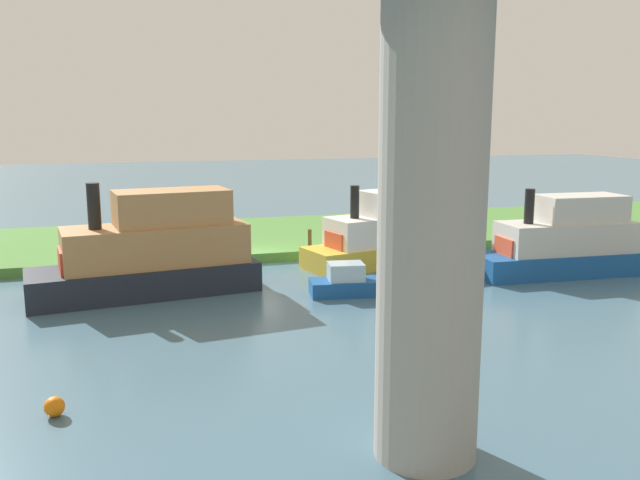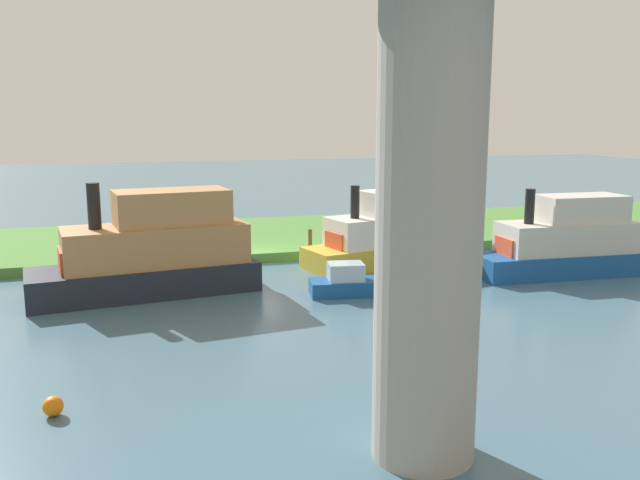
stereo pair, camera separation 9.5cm
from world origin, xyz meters
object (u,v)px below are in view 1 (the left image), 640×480
bridge_pylon (431,222)px  houseboat_blue (152,252)px  person_on_bank (135,243)px  riverboat_paddlewheel (355,283)px  marker_buoy (54,407)px  pontoon_yellow (386,234)px  mooring_post (310,239)px  skiff_small (563,242)px

bridge_pylon → houseboat_blue: bridge_pylon is taller
person_on_bank → riverboat_paddlewheel: person_on_bank is taller
bridge_pylon → marker_buoy: bridge_pylon is taller
person_on_bank → houseboat_blue: bearing=96.4°
bridge_pylon → riverboat_paddlewheel: bridge_pylon is taller
riverboat_paddlewheel → marker_buoy: (10.92, 8.78, -0.23)m
person_on_bank → pontoon_yellow: bearing=167.1°
houseboat_blue → person_on_bank: bearing=-83.6°
bridge_pylon → person_on_bank: 22.03m
person_on_bank → houseboat_blue: size_ratio=0.15×
person_on_bank → mooring_post: 8.82m
skiff_small → riverboat_paddlewheel: bearing=3.9°
riverboat_paddlewheel → pontoon_yellow: bearing=-123.6°
marker_buoy → houseboat_blue: bearing=-104.3°
person_on_bank → marker_buoy: person_on_bank is taller
houseboat_blue → pontoon_yellow: size_ratio=1.15×
person_on_bank → skiff_small: skiff_small is taller
pontoon_yellow → mooring_post: bearing=-38.4°
riverboat_paddlewheel → person_on_bank: bearing=-42.4°
mooring_post → marker_buoy: size_ratio=1.97×
mooring_post → pontoon_yellow: 4.13m
person_on_bank → riverboat_paddlewheel: size_ratio=0.33×
skiff_small → pontoon_yellow: 8.35m
mooring_post → pontoon_yellow: bearing=141.6°
houseboat_blue → pontoon_yellow: (-11.43, -2.58, -0.25)m
pontoon_yellow → riverboat_paddlewheel: bearing=56.4°
houseboat_blue → pontoon_yellow: 11.72m
mooring_post → riverboat_paddlewheel: bearing=88.6°
skiff_small → houseboat_blue: bearing=-5.7°
skiff_small → marker_buoy: bearing=23.9°
bridge_pylon → mooring_post: size_ratio=10.45×
mooring_post → houseboat_blue: 9.71m
skiff_small → riverboat_paddlewheel: 10.56m
bridge_pylon → pontoon_yellow: bearing=-109.4°
skiff_small → mooring_post: bearing=-34.1°
mooring_post → pontoon_yellow: size_ratio=0.12×
mooring_post → pontoon_yellow: pontoon_yellow is taller
houseboat_blue → pontoon_yellow: houseboat_blue is taller
person_on_bank → skiff_small: size_ratio=0.17×
mooring_post → marker_buoy: bearing=56.0°
pontoon_yellow → person_on_bank: bearing=-12.9°
houseboat_blue → bridge_pylon: bearing=107.9°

